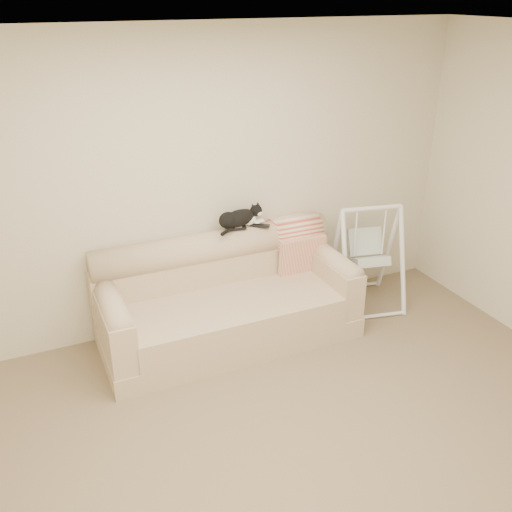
{
  "coord_description": "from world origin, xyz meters",
  "views": [
    {
      "loc": [
        -1.43,
        -2.45,
        2.81
      ],
      "look_at": [
        0.23,
        1.27,
        0.9
      ],
      "focal_mm": 40.0,
      "sensor_mm": 36.0,
      "label": 1
    }
  ],
  "objects_px": {
    "remote_a": "(236,228)",
    "baby_swing": "(367,256)",
    "sofa": "(226,300)",
    "tuxedo_cat": "(239,218)",
    "remote_b": "(260,225)"
  },
  "relations": [
    {
      "from": "remote_a",
      "to": "baby_swing",
      "type": "distance_m",
      "value": 1.34
    },
    {
      "from": "sofa",
      "to": "baby_swing",
      "type": "bearing_deg",
      "value": -0.27
    },
    {
      "from": "sofa",
      "to": "tuxedo_cat",
      "type": "distance_m",
      "value": 0.73
    },
    {
      "from": "tuxedo_cat",
      "to": "sofa",
      "type": "bearing_deg",
      "value": -134.68
    },
    {
      "from": "tuxedo_cat",
      "to": "baby_swing",
      "type": "distance_m",
      "value": 1.33
    },
    {
      "from": "remote_b",
      "to": "tuxedo_cat",
      "type": "xyz_separation_m",
      "value": [
        -0.18,
        0.03,
        0.09
      ]
    },
    {
      "from": "remote_b",
      "to": "remote_a",
      "type": "bearing_deg",
      "value": 176.12
    },
    {
      "from": "remote_b",
      "to": "tuxedo_cat",
      "type": "height_order",
      "value": "tuxedo_cat"
    },
    {
      "from": "baby_swing",
      "to": "sofa",
      "type": "bearing_deg",
      "value": 179.73
    },
    {
      "from": "remote_b",
      "to": "tuxedo_cat",
      "type": "bearing_deg",
      "value": 169.95
    },
    {
      "from": "remote_a",
      "to": "baby_swing",
      "type": "relative_size",
      "value": 0.18
    },
    {
      "from": "remote_a",
      "to": "remote_b",
      "type": "relative_size",
      "value": 1.12
    },
    {
      "from": "tuxedo_cat",
      "to": "remote_a",
      "type": "bearing_deg",
      "value": -156.62
    },
    {
      "from": "sofa",
      "to": "remote_a",
      "type": "height_order",
      "value": "remote_a"
    },
    {
      "from": "sofa",
      "to": "remote_b",
      "type": "xyz_separation_m",
      "value": [
        0.42,
        0.21,
        0.56
      ]
    }
  ]
}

